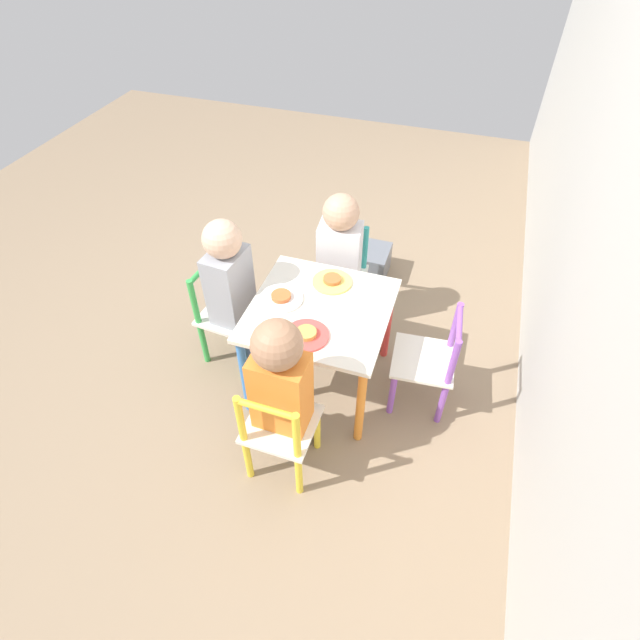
{
  "coord_description": "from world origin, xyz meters",
  "views": [
    {
      "loc": [
        1.43,
        0.47,
        1.86
      ],
      "look_at": [
        0.0,
        0.0,
        0.39
      ],
      "focal_mm": 28.0,
      "sensor_mm": 36.0,
      "label": 1
    }
  ],
  "objects": [
    {
      "name": "plate_right",
      "position": [
        0.17,
        0.0,
        0.47
      ],
      "size": [
        0.18,
        0.18,
        0.03
      ],
      "color": "#E54C47",
      "rests_on": "kids_table"
    },
    {
      "name": "child_front",
      "position": [
        -0.04,
        -0.41,
        0.46
      ],
      "size": [
        0.21,
        0.22,
        0.77
      ],
      "rotation": [
        0.0,
        0.0,
        -3.23
      ],
      "color": "#4C608E",
      "rests_on": "ground_plane"
    },
    {
      "name": "kids_table",
      "position": [
        0.0,
        0.0,
        0.39
      ],
      "size": [
        0.57,
        0.57,
        0.46
      ],
      "color": "silver",
      "rests_on": "ground_plane"
    },
    {
      "name": "chair_teal",
      "position": [
        -0.47,
        -0.05,
        0.25
      ],
      "size": [
        0.28,
        0.28,
        0.51
      ],
      "rotation": [
        0.0,
        0.0,
        -4.62
      ],
      "color": "silver",
      "rests_on": "ground_plane"
    },
    {
      "name": "chair_green",
      "position": [
        -0.04,
        -0.47,
        0.25
      ],
      "size": [
        0.28,
        0.28,
        0.51
      ],
      "rotation": [
        0.0,
        0.0,
        -3.23
      ],
      "color": "silver",
      "rests_on": "ground_plane"
    },
    {
      "name": "chair_yellow",
      "position": [
        0.48,
        -0.01,
        0.25
      ],
      "size": [
        0.26,
        0.26,
        0.51
      ],
      "rotation": [
        0.0,
        0.0,
        -1.59
      ],
      "color": "silver",
      "rests_on": "ground_plane"
    },
    {
      "name": "storage_bin",
      "position": [
        -0.85,
        0.05,
        0.09
      ],
      "size": [
        0.22,
        0.16,
        0.17
      ],
      "color": "slate",
      "rests_on": "ground_plane"
    },
    {
      "name": "ground_plane",
      "position": [
        0.0,
        0.0,
        0.0
      ],
      "size": [
        6.0,
        6.0,
        0.0
      ],
      "primitive_type": "plane",
      "color": "#8C755B"
    },
    {
      "name": "child_left",
      "position": [
        -0.41,
        -0.04,
        0.45
      ],
      "size": [
        0.22,
        0.21,
        0.74
      ],
      "rotation": [
        0.0,
        0.0,
        -4.62
      ],
      "color": "#7A6B5B",
      "rests_on": "ground_plane"
    },
    {
      "name": "child_right",
      "position": [
        0.42,
        -0.01,
        0.47
      ],
      "size": [
        0.22,
        0.2,
        0.77
      ],
      "rotation": [
        0.0,
        0.0,
        -1.59
      ],
      "color": "#7A6B5B",
      "rests_on": "ground_plane"
    },
    {
      "name": "plate_left",
      "position": [
        -0.17,
        0.0,
        0.47
      ],
      "size": [
        0.17,
        0.17,
        0.03
      ],
      "color": "#EADB66",
      "rests_on": "kids_table"
    },
    {
      "name": "chair_purple",
      "position": [
        -0.04,
        0.47,
        0.25
      ],
      "size": [
        0.28,
        0.28,
        0.51
      ],
      "rotation": [
        0.0,
        0.0,
        0.08
      ],
      "color": "silver",
      "rests_on": "ground_plane"
    },
    {
      "name": "plate_front",
      "position": [
        -0.0,
        -0.17,
        0.47
      ],
      "size": [
        0.18,
        0.18,
        0.03
      ],
      "color": "white",
      "rests_on": "kids_table"
    }
  ]
}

